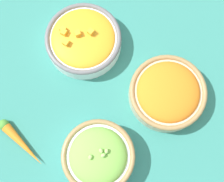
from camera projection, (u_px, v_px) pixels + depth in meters
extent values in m
plane|color=#337F75|center=(112.00, 94.00, 0.77)|extent=(3.00, 3.00, 0.00)
cylinder|color=white|center=(84.00, 41.00, 0.78)|extent=(0.19, 0.19, 0.04)
torus|color=slate|center=(83.00, 38.00, 0.76)|extent=(0.19, 0.19, 0.01)
ellipsoid|color=orange|center=(83.00, 38.00, 0.76)|extent=(0.16, 0.16, 0.03)
cube|color=#F4A828|center=(63.00, 30.00, 0.74)|extent=(0.02, 0.02, 0.01)
cube|color=#F4A828|center=(78.00, 33.00, 0.74)|extent=(0.02, 0.02, 0.01)
cube|color=#F4A828|center=(66.00, 43.00, 0.73)|extent=(0.01, 0.01, 0.01)
cube|color=#F4A828|center=(91.00, 32.00, 0.74)|extent=(0.02, 0.02, 0.01)
cube|color=#F4A828|center=(64.00, 32.00, 0.74)|extent=(0.01, 0.01, 0.01)
cylinder|color=silver|center=(99.00, 156.00, 0.71)|extent=(0.16, 0.16, 0.05)
torus|color=#997A4C|center=(98.00, 156.00, 0.68)|extent=(0.16, 0.16, 0.01)
ellipsoid|color=#7ABC4C|center=(98.00, 156.00, 0.68)|extent=(0.13, 0.13, 0.05)
ellipsoid|color=#99D166|center=(106.00, 151.00, 0.66)|extent=(0.01, 0.01, 0.01)
ellipsoid|color=#99D166|center=(90.00, 157.00, 0.65)|extent=(0.01, 0.01, 0.01)
ellipsoid|color=#99D166|center=(103.00, 155.00, 0.65)|extent=(0.01, 0.01, 0.01)
ellipsoid|color=#99D166|center=(101.00, 151.00, 0.66)|extent=(0.01, 0.01, 0.01)
cylinder|color=beige|center=(167.00, 94.00, 0.75)|extent=(0.18, 0.18, 0.04)
torus|color=#997A4C|center=(168.00, 92.00, 0.73)|extent=(0.18, 0.18, 0.01)
ellipsoid|color=orange|center=(168.00, 92.00, 0.73)|extent=(0.15, 0.15, 0.05)
cone|color=orange|center=(24.00, 145.00, 0.73)|extent=(0.06, 0.12, 0.02)
sphere|color=#4C9338|center=(4.00, 125.00, 0.74)|extent=(0.03, 0.03, 0.03)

